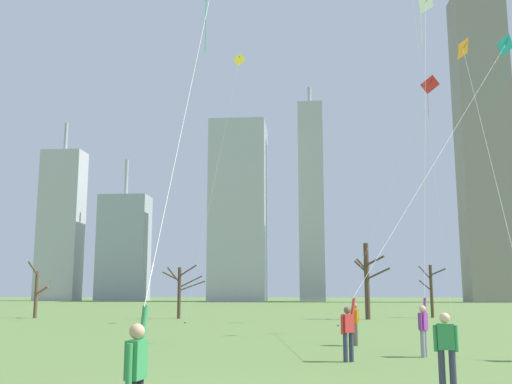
% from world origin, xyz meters
% --- Properties ---
extents(kite_flyer_foreground_left_teal, '(10.19, 12.56, 15.46)m').
position_xyz_m(kite_flyer_foreground_left_teal, '(4.40, 10.43, 3.61)').
color(kite_flyer_foreground_left_teal, '#33384C').
rests_on(kite_flyer_foreground_left_teal, ground).
extents(kite_flyer_midfield_left_white, '(2.15, 5.04, 14.83)m').
position_xyz_m(kite_flyer_midfield_left_white, '(5.33, 10.27, 2.93)').
color(kite_flyer_midfield_left_white, gray).
rests_on(kite_flyer_midfield_left_white, ground).
extents(kite_flyer_foreground_right_orange, '(1.80, 10.55, 14.60)m').
position_xyz_m(kite_flyer_foreground_right_orange, '(8.28, 10.44, 3.24)').
color(kite_flyer_foreground_right_orange, '#726656').
rests_on(kite_flyer_foreground_right_orange, ground).
extents(kite_flyer_midfield_center_green, '(0.53, 8.38, 11.63)m').
position_xyz_m(kite_flyer_midfield_center_green, '(-1.10, -0.35, 2.73)').
color(kite_flyer_midfield_center_green, black).
rests_on(kite_flyer_midfield_center_green, ground).
extents(bystander_strolling_midfield, '(0.28, 0.50, 1.62)m').
position_xyz_m(bystander_strolling_midfield, '(3.24, 13.47, 0.90)').
color(bystander_strolling_midfield, '#726656').
rests_on(bystander_strolling_midfield, ground).
extents(bystander_watching_nearby, '(0.51, 0.24, 1.62)m').
position_xyz_m(bystander_watching_nearby, '(4.28, 3.01, 0.90)').
color(bystander_watching_nearby, '#33384C').
rests_on(bystander_watching_nearby, ground).
extents(distant_kite_high_overhead_yellow, '(3.76, 2.50, 19.50)m').
position_xyz_m(distant_kite_high_overhead_yellow, '(-3.62, 30.84, 17.14)').
color(distant_kite_high_overhead_yellow, yellow).
rests_on(distant_kite_high_overhead_yellow, ground).
extents(distant_kite_drifting_right_red, '(7.65, 3.91, 16.89)m').
position_xyz_m(distant_kite_drifting_right_red, '(9.80, 29.73, 15.32)').
color(distant_kite_drifting_right_red, red).
rests_on(distant_kite_drifting_right_red, ground).
extents(bare_tree_far_right_edge, '(1.68, 2.65, 4.37)m').
position_xyz_m(bare_tree_far_right_edge, '(-19.65, 35.20, 2.04)').
color(bare_tree_far_right_edge, brown).
rests_on(bare_tree_far_right_edge, ground).
extents(bare_tree_center, '(2.52, 2.17, 5.68)m').
position_xyz_m(bare_tree_center, '(6.02, 35.27, 3.03)').
color(bare_tree_center, '#4C3828').
rests_on(bare_tree_center, ground).
extents(bare_tree_right_of_center, '(1.93, 2.10, 4.17)m').
position_xyz_m(bare_tree_right_of_center, '(11.41, 38.67, 2.28)').
color(bare_tree_right_of_center, '#4C3828').
rests_on(bare_tree_right_of_center, ground).
extents(bare_tree_rightmost, '(3.28, 1.46, 4.08)m').
position_xyz_m(bare_tree_rightmost, '(-8.29, 35.28, 2.28)').
color(bare_tree_rightmost, '#4C3828').
rests_on(bare_tree_rightmost, ground).
extents(skyline_slender_spire, '(10.68, 6.74, 31.56)m').
position_xyz_m(skyline_slender_spire, '(-38.60, 117.82, 11.64)').
color(skyline_slender_spire, '#9EA3AD').
rests_on(skyline_slender_spire, ground).
extents(skyline_wide_slab, '(9.11, 6.00, 40.64)m').
position_xyz_m(skyline_wide_slab, '(-53.38, 118.15, 16.92)').
color(skyline_wide_slab, '#B2B2B7').
rests_on(skyline_wide_slab, ground).
extents(skyline_mid_tower_left, '(10.01, 7.28, 62.57)m').
position_xyz_m(skyline_mid_tower_left, '(37.44, 107.58, 31.29)').
color(skyline_mid_tower_left, gray).
rests_on(skyline_mid_tower_left, ground).
extents(skyline_short_annex, '(5.24, 5.98, 46.33)m').
position_xyz_m(skyline_short_annex, '(2.87, 114.28, 21.17)').
color(skyline_short_annex, '#B2B2B7').
rests_on(skyline_short_annex, ground).
extents(skyline_tall_tower, '(11.54, 11.87, 37.43)m').
position_xyz_m(skyline_tall_tower, '(-12.38, 112.30, 18.71)').
color(skyline_tall_tower, '#B2B2B7').
rests_on(skyline_tall_tower, ground).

